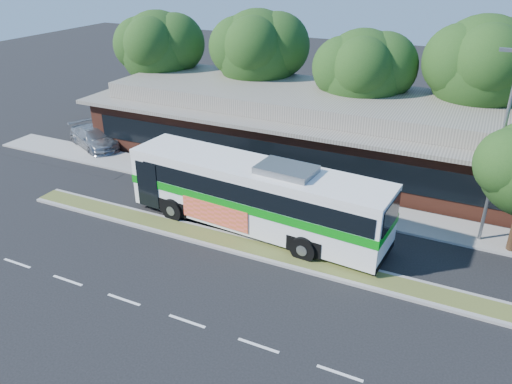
% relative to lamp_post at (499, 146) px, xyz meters
% --- Properties ---
extents(ground, '(120.00, 120.00, 0.00)m').
position_rel_lamp_post_xyz_m(ground, '(-9.56, -6.00, -4.90)').
color(ground, black).
rests_on(ground, ground).
extents(median_strip, '(26.00, 1.10, 0.15)m').
position_rel_lamp_post_xyz_m(median_strip, '(-9.56, -5.40, -4.83)').
color(median_strip, '#4D5925').
rests_on(median_strip, ground).
extents(sidewalk, '(44.00, 2.60, 0.12)m').
position_rel_lamp_post_xyz_m(sidewalk, '(-9.56, 0.40, -4.84)').
color(sidewalk, gray).
rests_on(sidewalk, ground).
extents(parking_lot, '(14.00, 12.00, 0.01)m').
position_rel_lamp_post_xyz_m(parking_lot, '(-27.56, 4.00, -4.90)').
color(parking_lot, black).
rests_on(parking_lot, ground).
extents(plaza_building, '(33.20, 11.20, 4.45)m').
position_rel_lamp_post_xyz_m(plaza_building, '(-9.56, 6.99, -2.77)').
color(plaza_building, '#5C2A1D').
rests_on(plaza_building, ground).
extents(lamp_post, '(0.93, 0.18, 9.07)m').
position_rel_lamp_post_xyz_m(lamp_post, '(0.00, 0.00, 0.00)').
color(lamp_post, slate).
rests_on(lamp_post, ground).
extents(tree_bg_a, '(6.47, 5.80, 8.63)m').
position_rel_lamp_post_xyz_m(tree_bg_a, '(-24.15, 9.14, 0.97)').
color(tree_bg_a, black).
rests_on(tree_bg_a, ground).
extents(tree_bg_b, '(6.69, 6.00, 9.00)m').
position_rel_lamp_post_xyz_m(tree_bg_b, '(-16.13, 10.14, 1.24)').
color(tree_bg_b, black).
rests_on(tree_bg_b, ground).
extents(tree_bg_c, '(6.24, 5.60, 8.26)m').
position_rel_lamp_post_xyz_m(tree_bg_c, '(-8.16, 9.13, 0.69)').
color(tree_bg_c, black).
rests_on(tree_bg_c, ground).
extents(tree_bg_d, '(6.91, 6.20, 9.37)m').
position_rel_lamp_post_xyz_m(tree_bg_d, '(-1.12, 10.15, 1.52)').
color(tree_bg_d, black).
rests_on(tree_bg_d, ground).
extents(transit_bus, '(13.56, 3.96, 3.76)m').
position_rel_lamp_post_xyz_m(transit_bus, '(-10.19, -3.57, -2.81)').
color(transit_bus, white).
rests_on(transit_bus, ground).
extents(sedan, '(5.38, 3.94, 1.45)m').
position_rel_lamp_post_xyz_m(sedan, '(-25.46, 1.80, -4.18)').
color(sedan, '#9C9EA3').
rests_on(sedan, ground).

